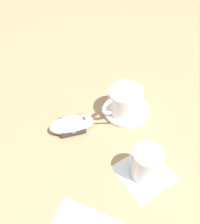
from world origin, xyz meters
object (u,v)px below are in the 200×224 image
at_px(saucer, 126,110).
at_px(drinking_glass, 146,163).
at_px(coffee_cup, 125,101).
at_px(computer_mouse, 72,124).

distance_m(saucer, drinking_glass, 0.20).
relative_size(coffee_cup, computer_mouse, 0.98).
height_order(computer_mouse, drinking_glass, drinking_glass).
xyz_separation_m(coffee_cup, computer_mouse, (-0.15, -0.00, -0.03)).
xyz_separation_m(saucer, computer_mouse, (-0.16, -0.00, 0.01)).
height_order(saucer, computer_mouse, computer_mouse).
bearing_deg(saucer, drinking_glass, -103.98).
distance_m(saucer, computer_mouse, 0.16).
distance_m(computer_mouse, drinking_glass, 0.22).
relative_size(saucer, computer_mouse, 1.03).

